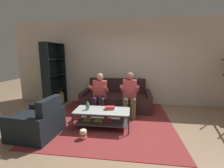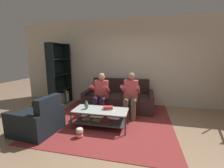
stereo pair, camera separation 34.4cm
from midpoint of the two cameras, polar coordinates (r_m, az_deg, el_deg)
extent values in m
plane|color=#96765B|center=(3.24, 7.47, -20.48)|extent=(16.80, 16.80, 0.00)
cube|color=beige|center=(5.24, 10.36, 8.02)|extent=(8.40, 0.12, 2.90)
cube|color=#332221|center=(4.82, 4.57, -6.84)|extent=(1.88, 0.99, 0.46)
cube|color=black|center=(5.09, 5.29, -0.52)|extent=(1.88, 0.18, 0.47)
cube|color=#332221|center=(5.03, -6.87, -5.41)|extent=(0.13, 0.99, 0.58)
cube|color=#332221|center=(4.77, 16.69, -6.68)|extent=(0.13, 0.99, 0.58)
cylinder|color=#2D1C2F|center=(4.18, -4.31, -9.58)|extent=(0.14, 0.14, 0.46)
cylinder|color=#2D1C2F|center=(4.13, -1.61, -9.81)|extent=(0.14, 0.14, 0.46)
cylinder|color=#2D1C2F|center=(4.26, -3.66, -5.35)|extent=(0.14, 0.42, 0.14)
cylinder|color=#2D1C2F|center=(4.21, -1.03, -5.52)|extent=(0.14, 0.42, 0.14)
cube|color=#C54948|center=(4.38, -1.67, -1.95)|extent=(0.38, 0.22, 0.52)
cylinder|color=#C54948|center=(4.25, -4.93, -1.64)|extent=(0.09, 0.49, 0.31)
cylinder|color=#C54948|center=(4.15, 0.44, -1.91)|extent=(0.09, 0.49, 0.31)
sphere|color=tan|center=(4.31, -1.69, 2.79)|extent=(0.21, 0.21, 0.21)
ellipsoid|color=black|center=(4.33, -1.63, 3.17)|extent=(0.21, 0.21, 0.13)
cylinder|color=brown|center=(4.03, 7.62, -10.44)|extent=(0.14, 0.14, 0.46)
cylinder|color=brown|center=(4.02, 10.50, -10.58)|extent=(0.14, 0.14, 0.46)
cylinder|color=brown|center=(4.11, 7.93, -6.02)|extent=(0.14, 0.42, 0.14)
cylinder|color=brown|center=(4.10, 10.73, -6.15)|extent=(0.14, 0.42, 0.14)
cube|color=#B94B4E|center=(4.25, 9.60, -2.24)|extent=(0.38, 0.22, 0.56)
cylinder|color=#B94B4E|center=(4.07, 6.62, -1.90)|extent=(0.09, 0.49, 0.31)
cylinder|color=#B94B4E|center=(4.05, 12.35, -2.14)|extent=(0.09, 0.49, 0.31)
sphere|color=#996658|center=(4.18, 9.76, 2.90)|extent=(0.21, 0.21, 0.21)
ellipsoid|color=black|center=(4.20, 9.78, 3.29)|extent=(0.21, 0.21, 0.13)
cube|color=#B5BFB9|center=(3.54, -1.60, -9.91)|extent=(1.27, 0.56, 0.02)
cube|color=#39383C|center=(3.64, -1.57, -13.98)|extent=(1.17, 0.52, 0.02)
cylinder|color=#2F323A|center=(3.58, -12.63, -13.53)|extent=(0.03, 0.03, 0.44)
cylinder|color=#2F323A|center=(3.29, 8.19, -15.68)|extent=(0.03, 0.03, 0.44)
cylinder|color=#2F323A|center=(4.03, -9.37, -10.61)|extent=(0.03, 0.03, 0.44)
cylinder|color=#2F323A|center=(3.77, 8.86, -12.13)|extent=(0.03, 0.03, 0.44)
cube|color=#AEA93E|center=(3.72, -7.05, -13.06)|extent=(0.20, 0.15, 0.03)
cube|color=#B8B247|center=(3.64, -3.14, -13.59)|extent=(0.22, 0.15, 0.03)
cube|color=red|center=(3.66, 0.54, -13.53)|extent=(0.20, 0.19, 0.02)
cube|color=maroon|center=(4.19, 1.68, -12.78)|extent=(3.18, 3.34, 0.01)
cube|color=#905854|center=(4.19, 1.68, -12.75)|extent=(1.75, 1.84, 0.00)
ellipsoid|color=#4B7857|center=(3.58, -7.00, -8.12)|extent=(0.10, 0.10, 0.17)
cylinder|color=#4B7857|center=(3.55, -7.03, -6.80)|extent=(0.04, 0.04, 0.04)
cube|color=silver|center=(3.56, 1.54, -9.52)|extent=(0.24, 0.17, 0.02)
cube|color=red|center=(3.56, 1.39, -9.13)|extent=(0.24, 0.19, 0.03)
cube|color=red|center=(3.54, 1.34, -8.77)|extent=(0.24, 0.17, 0.03)
cube|color=black|center=(5.08, -20.59, 2.85)|extent=(0.31, 0.06, 2.09)
cube|color=black|center=(5.78, -14.96, 4.02)|extent=(0.31, 0.06, 2.09)
cube|color=black|center=(5.51, -18.80, 3.51)|extent=(0.13, 0.90, 2.09)
cube|color=black|center=(5.64, -17.01, -7.01)|extent=(0.41, 0.90, 0.02)
cube|color=black|center=(5.51, -17.29, -1.92)|extent=(0.41, 0.90, 0.02)
cube|color=black|center=(5.42, -17.59, 3.47)|extent=(0.41, 0.90, 0.02)
cube|color=black|center=(5.39, -17.90, 8.99)|extent=(0.41, 0.90, 0.02)
cube|color=black|center=(5.40, -18.22, 14.41)|extent=(0.41, 0.90, 0.02)
cube|color=orange|center=(5.25, -19.53, -5.77)|extent=(0.22, 0.07, 0.45)
cube|color=#ABB03E|center=(5.32, -19.34, -6.35)|extent=(0.27, 0.08, 0.31)
cube|color=blue|center=(5.35, -19.03, -5.69)|extent=(0.28, 0.08, 0.40)
cube|color=orange|center=(5.39, -18.48, -6.07)|extent=(0.23, 0.06, 0.31)
cube|color=gold|center=(5.42, -18.26, -5.97)|extent=(0.23, 0.06, 0.31)
cube|color=#936C44|center=(5.44, -17.86, -5.86)|extent=(0.21, 0.07, 0.31)
cube|color=#B1B945|center=(5.50, -17.79, -5.43)|extent=(0.27, 0.08, 0.36)
cube|color=purple|center=(5.52, -17.42, -5.16)|extent=(0.25, 0.07, 0.39)
cube|color=teal|center=(5.58, -17.20, -5.33)|extent=(0.28, 0.08, 0.33)
cube|color=#2D2534|center=(5.59, -16.59, -4.87)|extent=(0.21, 0.08, 0.40)
cube|color=teal|center=(5.65, -16.28, -5.16)|extent=(0.22, 0.05, 0.32)
cube|color=gold|center=(5.67, -16.22, -4.39)|extent=(0.25, 0.08, 0.45)
cube|color=silver|center=(5.75, -15.97, -4.91)|extent=(0.29, 0.08, 0.31)
cube|color=#917750|center=(5.78, -15.63, -4.50)|extent=(0.27, 0.08, 0.37)
cube|color=black|center=(3.73, -24.38, -13.18)|extent=(0.93, 0.72, 0.45)
cube|color=black|center=(3.36, -20.36, -7.78)|extent=(0.22, 0.66, 0.40)
cube|color=black|center=(3.97, -20.73, -10.67)|extent=(0.88, 0.19, 0.55)
cube|color=black|center=(3.47, -28.74, -14.46)|extent=(0.88, 0.19, 0.55)
cylinder|color=red|center=(3.32, -9.14, -19.24)|extent=(0.14, 0.14, 0.04)
cylinder|color=white|center=(3.30, -9.16, -18.59)|extent=(0.14, 0.14, 0.04)
cylinder|color=red|center=(3.28, -9.18, -17.94)|extent=(0.14, 0.14, 0.04)
cylinder|color=white|center=(3.26, -9.21, -17.27)|extent=(0.14, 0.14, 0.04)
ellipsoid|color=beige|center=(3.24, -9.23, -16.66)|extent=(0.13, 0.13, 0.05)
camera|label=1|loc=(0.17, -87.42, 0.48)|focal=24.00mm
camera|label=2|loc=(0.17, 92.58, -0.48)|focal=24.00mm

